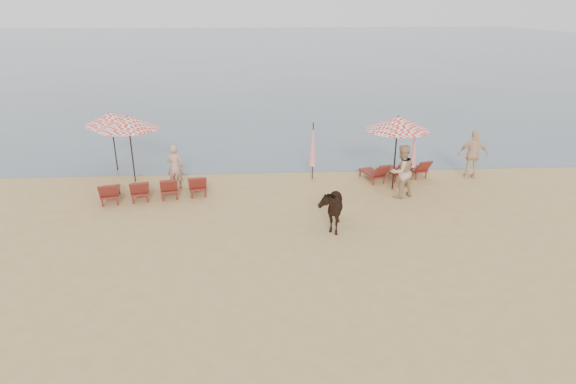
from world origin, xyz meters
The scene contains 13 objects.
ground centered at (0.00, 0.00, 0.00)m, with size 120.00×120.00×0.00m, color tan.
sea centered at (0.00, 80.00, 0.00)m, with size 160.00×140.00×0.06m, color #51606B.
lounger_cluster_left centered at (-4.56, 7.52, 0.39)m, with size 3.79×2.19×0.57m.
lounger_cluster_right centered at (4.48, 8.98, 0.37)m, with size 2.75×2.07×0.54m.
umbrella_open_left_a centered at (-5.67, 9.32, 2.33)m, with size 2.28×2.28×2.59m.
umbrella_open_left_b centered at (-6.71, 10.70, 2.20)m, with size 2.00×2.04×2.55m.
umbrella_open_right centered at (4.08, 7.93, 2.49)m, with size 2.27×2.27×2.76m.
umbrella_closed_left centered at (1.22, 9.18, 1.39)m, with size 0.28×0.28×2.27m.
umbrella_closed_right centered at (5.07, 8.85, 1.37)m, with size 0.27×0.27×2.22m.
cow centered at (1.27, 4.77, 0.69)m, with size 0.75×1.64×1.38m, color black.
beachgoer_left centered at (-3.97, 8.53, 0.83)m, with size 0.61×0.40×1.67m, color tan.
beachgoer_right_a centered at (4.11, 7.12, 0.95)m, with size 0.93×0.72×1.91m, color tan.
beachgoer_right_b centered at (7.49, 8.98, 0.96)m, with size 1.12×0.47×1.92m, color #E2B78D.
Camera 1 is at (-0.83, -8.55, 6.37)m, focal length 30.00 mm.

